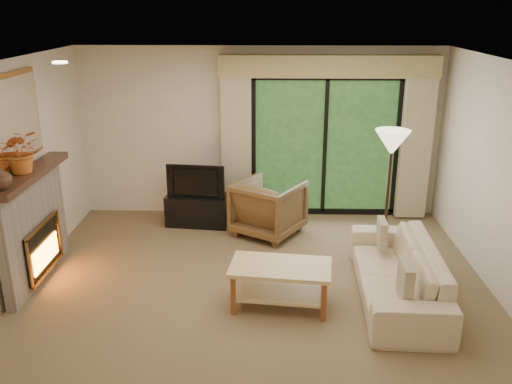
{
  "coord_description": "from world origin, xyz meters",
  "views": [
    {
      "loc": [
        0.16,
        -5.64,
        3.16
      ],
      "look_at": [
        0.0,
        0.3,
        1.1
      ],
      "focal_mm": 38.0,
      "sensor_mm": 36.0,
      "label": 1
    }
  ],
  "objects_px": {
    "sofa": "(397,272)",
    "coffee_table": "(280,285)",
    "media_console": "(198,210)",
    "armchair": "(269,208)"
  },
  "relations": [
    {
      "from": "sofa",
      "to": "coffee_table",
      "type": "xyz_separation_m",
      "value": [
        -1.32,
        -0.23,
        -0.07
      ]
    },
    {
      "from": "sofa",
      "to": "media_console",
      "type": "bearing_deg",
      "value": -127.11
    },
    {
      "from": "armchair",
      "to": "media_console",
      "type": "bearing_deg",
      "value": 14.83
    },
    {
      "from": "media_console",
      "to": "sofa",
      "type": "distance_m",
      "value": 3.28
    },
    {
      "from": "armchair",
      "to": "coffee_table",
      "type": "xyz_separation_m",
      "value": [
        0.14,
        -2.0,
        -0.15
      ]
    },
    {
      "from": "media_console",
      "to": "coffee_table",
      "type": "relative_size",
      "value": 0.85
    },
    {
      "from": "coffee_table",
      "to": "sofa",
      "type": "bearing_deg",
      "value": 16.46
    },
    {
      "from": "media_console",
      "to": "coffee_table",
      "type": "xyz_separation_m",
      "value": [
        1.2,
        -2.31,
        0.01
      ]
    },
    {
      "from": "media_console",
      "to": "armchair",
      "type": "bearing_deg",
      "value": -10.03
    },
    {
      "from": "media_console",
      "to": "armchair",
      "type": "relative_size",
      "value": 1.06
    }
  ]
}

